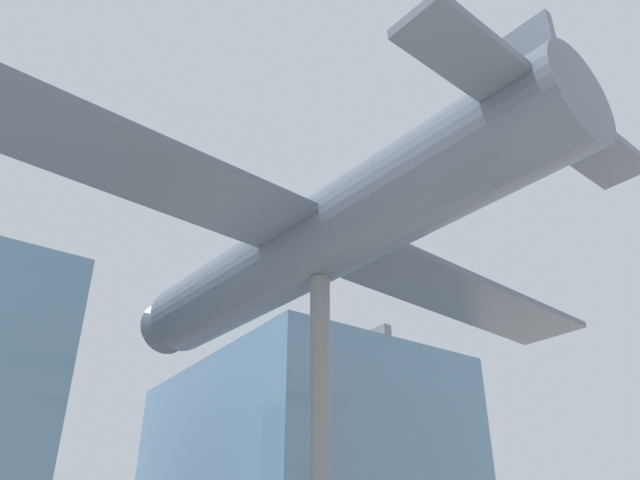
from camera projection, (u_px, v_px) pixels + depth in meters
The scene contains 2 objects.
support_pylon_central at pixel (320, 447), 12.22m from camera, with size 0.43×0.43×7.27m.
suspended_airplane at pixel (315, 242), 14.54m from camera, with size 19.75×14.52×3.01m.
Camera 1 is at (-7.25, -10.40, 1.37)m, focal length 35.00 mm.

